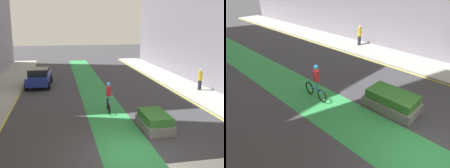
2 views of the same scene
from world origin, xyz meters
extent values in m
plane|color=#38383D|center=(0.00, 0.00, 0.00)|extent=(120.00, 120.00, 0.00)
cube|color=#2D8C47|center=(-0.21, 0.00, 0.00)|extent=(2.40, 60.00, 0.01)
cube|color=navy|center=(-4.64, 13.70, 0.67)|extent=(1.97, 4.27, 0.70)
cube|color=black|center=(-4.64, 13.50, 1.29)|extent=(1.68, 2.06, 0.55)
cylinder|color=black|center=(-5.47, 15.21, 0.32)|extent=(0.25, 0.65, 0.64)
cylinder|color=black|center=(-3.67, 15.13, 0.32)|extent=(0.25, 0.65, 0.64)
cylinder|color=black|center=(-5.60, 12.27, 0.32)|extent=(0.25, 0.65, 0.64)
cylinder|color=black|center=(-3.80, 12.19, 0.32)|extent=(0.25, 0.65, 0.64)
torus|color=black|center=(0.01, 6.18, 0.34)|extent=(0.11, 0.68, 0.68)
torus|color=black|center=(-0.07, 5.13, 0.34)|extent=(0.11, 0.68, 0.68)
cylinder|color=#2672BF|center=(-0.03, 5.65, 0.52)|extent=(0.13, 0.95, 0.06)
cylinder|color=#2672BF|center=(-0.04, 5.50, 0.79)|extent=(0.05, 0.05, 0.50)
cylinder|color=red|center=(-0.04, 5.50, 1.31)|extent=(0.32, 0.32, 0.55)
sphere|color=tan|center=(-0.04, 5.50, 1.70)|extent=(0.22, 0.22, 0.22)
sphere|color=#268CCC|center=(-0.04, 5.50, 1.74)|extent=(0.23, 0.23, 0.23)
cylinder|color=#262638|center=(7.98, 9.16, 0.53)|extent=(0.28, 0.28, 0.77)
cylinder|color=gold|center=(7.98, 9.16, 1.26)|extent=(0.34, 0.34, 0.68)
sphere|color=beige|center=(7.98, 9.16, 1.72)|extent=(0.22, 0.22, 0.22)
cube|color=slate|center=(1.79, 2.43, 0.23)|extent=(1.36, 2.40, 0.45)
cube|color=#33722D|center=(1.79, 2.43, 0.65)|extent=(1.22, 2.16, 0.40)
camera|label=1|loc=(-2.89, -9.99, 5.26)|focal=43.36mm
camera|label=2|loc=(-5.20, -0.82, 5.38)|focal=30.80mm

